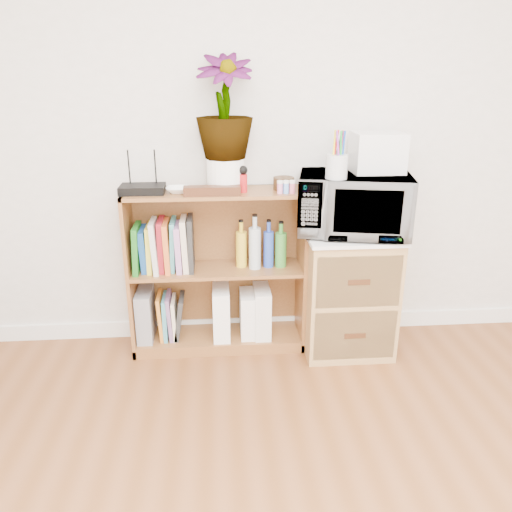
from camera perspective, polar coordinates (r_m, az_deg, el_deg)
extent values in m
cube|color=white|center=(3.22, 2.07, -7.72)|extent=(4.00, 0.02, 0.10)
cube|color=brown|center=(2.90, -4.42, -1.79)|extent=(1.00, 0.30, 0.95)
cube|color=#9E7542|center=(2.97, 10.33, -4.12)|extent=(0.50, 0.45, 0.70)
imported|color=silver|center=(2.79, 11.05, 5.86)|extent=(0.66, 0.51, 0.33)
cylinder|color=silver|center=(2.60, 9.20, 10.04)|extent=(0.11, 0.11, 0.12)
cube|color=white|center=(2.82, 13.68, 11.43)|extent=(0.27, 0.22, 0.21)
cube|color=black|center=(2.76, -12.85, 7.47)|extent=(0.24, 0.16, 0.04)
imported|color=white|center=(2.73, -8.90, 7.47)|extent=(0.13, 0.13, 0.03)
cylinder|color=white|center=(2.76, -3.50, 9.29)|extent=(0.20, 0.20, 0.17)
imported|color=#337B31|center=(2.71, -3.66, 16.66)|extent=(0.30, 0.30, 0.54)
cube|color=#3D2010|center=(2.65, -5.04, 7.44)|extent=(0.30, 0.07, 0.05)
cylinder|color=red|center=(2.71, -1.46, 8.31)|extent=(0.04, 0.04, 0.10)
cylinder|color=#33200E|center=(2.78, 3.18, 8.29)|extent=(0.12, 0.12, 0.07)
cube|color=pink|center=(2.69, 3.46, 7.69)|extent=(0.10, 0.04, 0.05)
cube|color=gray|center=(3.03, -12.49, -6.49)|extent=(0.09, 0.24, 0.30)
cube|color=white|center=(2.99, -3.99, -6.33)|extent=(0.10, 0.25, 0.31)
cube|color=white|center=(3.00, -1.00, -6.58)|extent=(0.08, 0.21, 0.27)
cube|color=white|center=(3.00, 0.67, -6.29)|extent=(0.09, 0.24, 0.30)
cube|color=#1C6A1C|center=(2.88, -13.40, 0.94)|extent=(0.04, 0.20, 0.27)
cube|color=#184892|center=(2.88, -12.67, 0.70)|extent=(0.04, 0.20, 0.24)
cube|color=yellow|center=(2.87, -12.00, 0.94)|extent=(0.03, 0.20, 0.26)
cube|color=silver|center=(2.86, -11.40, 1.25)|extent=(0.04, 0.20, 0.30)
cube|color=maroon|center=(2.85, -10.74, 1.23)|extent=(0.03, 0.20, 0.29)
cube|color=orange|center=(2.85, -10.07, 1.19)|extent=(0.03, 0.20, 0.28)
cube|color=teal|center=(2.85, -9.46, 1.22)|extent=(0.04, 0.20, 0.29)
cube|color=#AD74AF|center=(2.85, -8.81, 1.04)|extent=(0.04, 0.20, 0.27)
cube|color=beige|center=(2.84, -8.11, 1.39)|extent=(0.04, 0.20, 0.30)
cube|color=#252525|center=(2.84, -7.44, 1.47)|extent=(0.03, 0.20, 0.31)
cylinder|color=gold|center=(2.84, -1.68, 1.26)|extent=(0.06, 0.06, 0.27)
cylinder|color=silver|center=(2.84, -0.17, 1.68)|extent=(0.07, 0.07, 0.31)
cylinder|color=#2747B7|center=(2.85, 1.44, 1.36)|extent=(0.06, 0.06, 0.27)
cylinder|color=#3B8D33|center=(2.86, 2.84, 1.29)|extent=(0.07, 0.07, 0.26)
cube|color=orange|center=(3.03, -10.77, -6.70)|extent=(0.03, 0.19, 0.27)
cube|color=teal|center=(3.03, -10.26, -6.80)|extent=(0.02, 0.19, 0.26)
cube|color=slate|center=(3.02, -9.75, -6.70)|extent=(0.04, 0.19, 0.27)
cube|color=beige|center=(3.02, -9.24, -6.93)|extent=(0.03, 0.19, 0.24)
cube|color=#2B2B2B|center=(3.02, -8.73, -6.80)|extent=(0.06, 0.19, 0.26)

